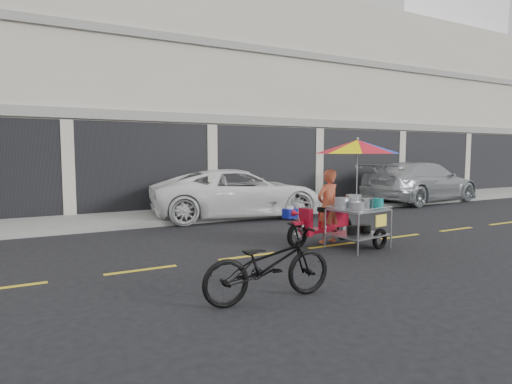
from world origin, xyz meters
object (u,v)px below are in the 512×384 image
near_bicycle (268,264)px  food_vendor_rig (346,178)px  white_pickup (239,193)px  silver_pickup (420,182)px

near_bicycle → food_vendor_rig: bearing=-53.3°
white_pickup → food_vendor_rig: size_ratio=2.14×
white_pickup → silver_pickup: silver_pickup is taller
near_bicycle → white_pickup: bearing=-21.0°
silver_pickup → food_vendor_rig: food_vendor_rig is taller
white_pickup → silver_pickup: size_ratio=0.95×
silver_pickup → food_vendor_rig: 9.28m
near_bicycle → food_vendor_rig: (3.11, 2.13, 0.94)m
white_pickup → near_bicycle: (-2.94, -6.82, -0.25)m
white_pickup → near_bicycle: bearing=166.7°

